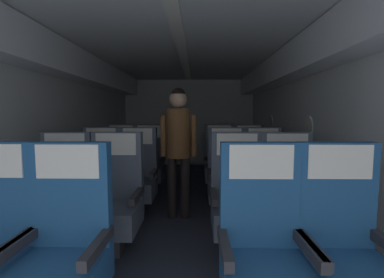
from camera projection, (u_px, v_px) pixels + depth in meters
ground at (181, 214)px, 3.41m from camera, size 3.38×7.06×0.02m
fuselage_shell at (182, 92)px, 3.52m from camera, size 3.26×6.71×2.13m
seat_a_left_aisle at (63, 254)px, 1.53m from camera, size 0.49×0.49×1.08m
seat_a_right_aisle at (345, 255)px, 1.52m from camera, size 0.49×0.49×1.08m
seat_a_right_window at (263, 255)px, 1.52m from camera, size 0.49×0.49×1.08m
seat_b_left_window at (62, 202)px, 2.45m from camera, size 0.49×0.49×1.08m
seat_b_left_aisle at (114, 202)px, 2.45m from camera, size 0.49×0.49×1.08m
seat_b_right_aisle at (289, 203)px, 2.42m from camera, size 0.49×0.49×1.08m
seat_b_right_window at (238, 202)px, 2.43m from camera, size 0.49×0.49×1.08m
seat_c_left_window at (100, 178)px, 3.38m from camera, size 0.49×0.49×1.08m
seat_c_left_aisle at (137, 178)px, 3.36m from camera, size 0.49×0.49×1.08m
seat_c_right_aisle at (264, 178)px, 3.34m from camera, size 0.49×0.49×1.08m
seat_c_right_window at (227, 178)px, 3.34m from camera, size 0.49×0.49×1.08m
seat_d_left_window at (120, 164)px, 4.29m from camera, size 0.49×0.49×1.08m
seat_d_left_aisle at (149, 164)px, 4.27m from camera, size 0.49×0.49×1.08m
seat_d_right_aisle at (250, 165)px, 4.24m from camera, size 0.49×0.49×1.08m
seat_d_right_window at (219, 164)px, 4.27m from camera, size 0.49×0.49×1.08m
flight_attendant at (178, 139)px, 3.20m from camera, size 0.43×0.28×1.55m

